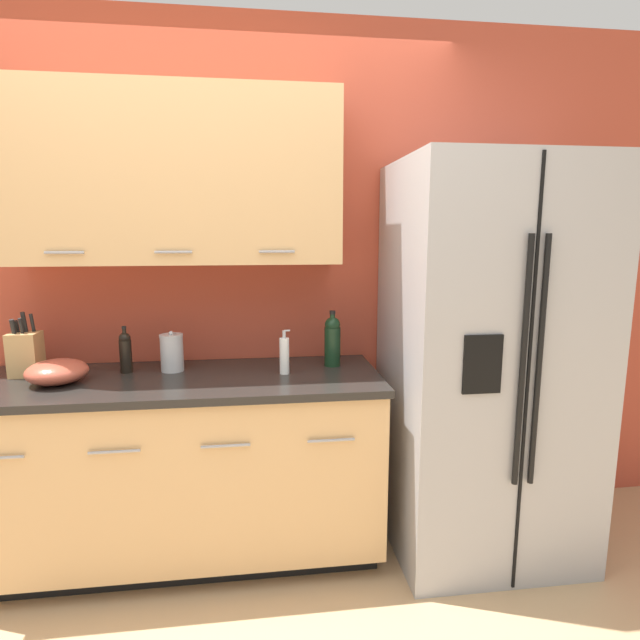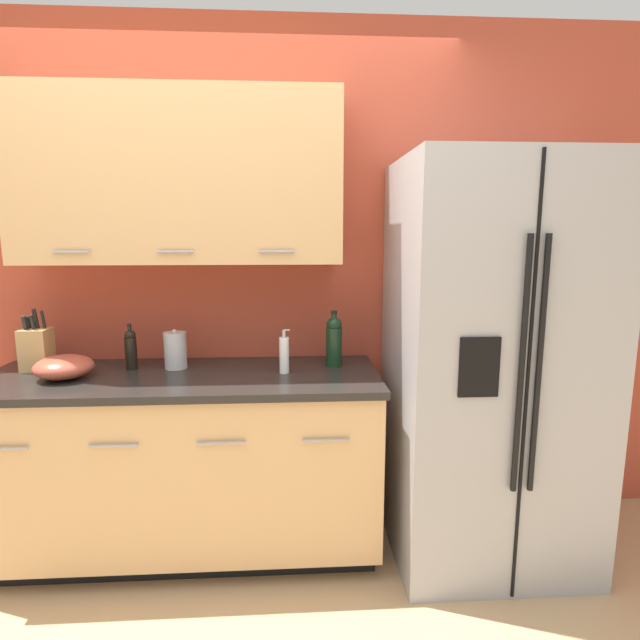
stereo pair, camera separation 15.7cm
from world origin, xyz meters
TOP-DOWN VIEW (x-y plane):
  - wall_back at (-0.03, 1.05)m, footprint 10.00×0.39m
  - counter_unit at (-0.11, 0.75)m, footprint 1.84×0.64m
  - refrigerator at (1.33, 0.68)m, footprint 0.88×0.78m
  - knife_block at (-0.82, 0.86)m, footprint 0.13×0.12m
  - wine_bottle at (0.61, 0.85)m, footprint 0.08×0.08m
  - soap_dispenser at (0.37, 0.74)m, footprint 0.05×0.05m
  - oil_bottle at (-0.37, 0.85)m, footprint 0.06×0.06m
  - steel_canister at (-0.16, 0.85)m, footprint 0.11×0.11m
  - mixing_bowl at (-0.63, 0.71)m, footprint 0.26×0.26m

SIDE VIEW (x-z plane):
  - counter_unit at x=-0.11m, z-range 0.01..0.90m
  - refrigerator at x=1.33m, z-range 0.00..1.87m
  - mixing_bowl at x=-0.63m, z-range 0.90..1.00m
  - soap_dispenser at x=0.37m, z-range 0.88..1.09m
  - steel_canister at x=-0.16m, z-range 0.89..1.08m
  - oil_bottle at x=-0.37m, z-range 0.89..1.11m
  - knife_block at x=-0.82m, z-range 0.86..1.15m
  - wine_bottle at x=0.61m, z-range 0.89..1.17m
  - wall_back at x=-0.03m, z-range 0.11..2.71m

